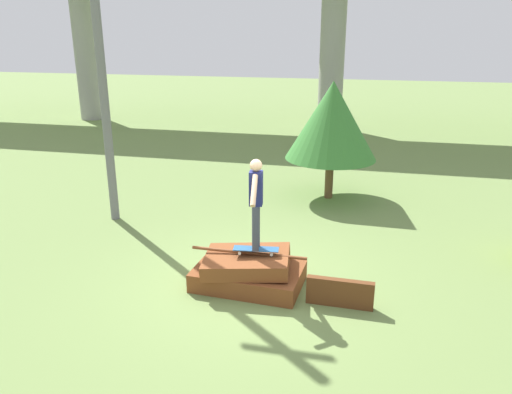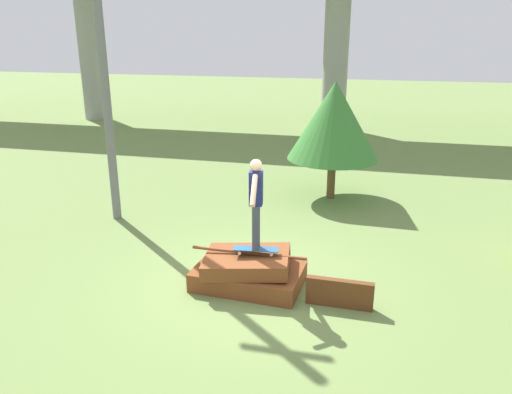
# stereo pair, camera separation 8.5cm
# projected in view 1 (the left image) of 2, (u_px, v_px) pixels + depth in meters

# --- Properties ---
(ground_plane) EXTENTS (80.00, 80.00, 0.00)m
(ground_plane) POSITION_uv_depth(u_px,v_px,m) (249.00, 285.00, 8.97)
(ground_plane) COLOR olive
(scrap_pile) EXTENTS (2.08, 1.31, 0.66)m
(scrap_pile) POSITION_uv_depth(u_px,v_px,m) (248.00, 271.00, 8.88)
(scrap_pile) COLOR brown
(scrap_pile) RESTS_ON ground_plane
(scrap_plank_loose) EXTENTS (1.11, 0.15, 0.48)m
(scrap_plank_loose) POSITION_uv_depth(u_px,v_px,m) (340.00, 293.00, 8.21)
(scrap_plank_loose) COLOR #5B3319
(scrap_plank_loose) RESTS_ON ground_plane
(skateboard) EXTENTS (0.81, 0.32, 0.09)m
(skateboard) POSITION_uv_depth(u_px,v_px,m) (256.00, 249.00, 8.68)
(skateboard) COLOR #23517F
(skateboard) RESTS_ON scrap_pile
(skater) EXTENTS (0.25, 1.11, 1.60)m
(skater) POSITION_uv_depth(u_px,v_px,m) (256.00, 198.00, 8.38)
(skater) COLOR #383D4C
(skater) RESTS_ON skateboard
(utility_pole) EXTENTS (1.30, 0.20, 7.83)m
(utility_pole) POSITION_uv_depth(u_px,v_px,m) (99.00, 45.00, 10.84)
(utility_pole) COLOR slate
(utility_pole) RESTS_ON ground_plane
(tree_behind_left) EXTENTS (2.40, 2.40, 3.13)m
(tree_behind_left) POSITION_uv_depth(u_px,v_px,m) (332.00, 121.00, 12.97)
(tree_behind_left) COLOR brown
(tree_behind_left) RESTS_ON ground_plane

